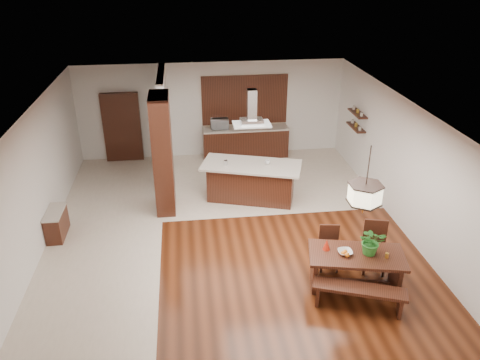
{
  "coord_description": "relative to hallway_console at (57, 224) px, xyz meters",
  "views": [
    {
      "loc": [
        -0.86,
        -9.18,
        5.78
      ],
      "look_at": [
        0.3,
        0.0,
        1.25
      ],
      "focal_mm": 35.0,
      "sensor_mm": 36.0,
      "label": 1
    }
  ],
  "objects": [
    {
      "name": "room_shell",
      "position": [
        3.81,
        -0.2,
        1.75
      ],
      "size": [
        9.0,
        9.04,
        2.92
      ],
      "color": "#39180A",
      "rests_on": "ground"
    },
    {
      "name": "tile_hallway",
      "position": [
        1.06,
        -0.2,
        -0.31
      ],
      "size": [
        2.5,
        9.0,
        0.01
      ],
      "primitive_type": "cube",
      "color": "beige",
      "rests_on": "ground"
    },
    {
      "name": "tile_kitchen",
      "position": [
        5.06,
        2.3,
        -0.31
      ],
      "size": [
        5.5,
        4.0,
        0.01
      ],
      "primitive_type": "cube",
      "color": "beige",
      "rests_on": "ground"
    },
    {
      "name": "soffit_band",
      "position": [
        3.81,
        -0.2,
        2.57
      ],
      "size": [
        8.0,
        9.0,
        0.02
      ],
      "primitive_type": "cube",
      "color": "#401B10",
      "rests_on": "room_shell"
    },
    {
      "name": "partition_pier",
      "position": [
        2.41,
        1.0,
        1.14
      ],
      "size": [
        0.45,
        1.0,
        2.9
      ],
      "primitive_type": "cube",
      "color": "black",
      "rests_on": "ground"
    },
    {
      "name": "partition_stub",
      "position": [
        2.41,
        3.1,
        1.14
      ],
      "size": [
        0.18,
        2.4,
        2.9
      ],
      "primitive_type": "cube",
      "color": "silver",
      "rests_on": "ground"
    },
    {
      "name": "hallway_console",
      "position": [
        0.0,
        0.0,
        0.0
      ],
      "size": [
        0.37,
        0.88,
        0.63
      ],
      "primitive_type": "cube",
      "color": "black",
      "rests_on": "ground"
    },
    {
      "name": "hallway_doorway",
      "position": [
        1.11,
        4.2,
        0.74
      ],
      "size": [
        1.1,
        0.2,
        2.1
      ],
      "primitive_type": "cube",
      "color": "black",
      "rests_on": "ground"
    },
    {
      "name": "rear_counter",
      "position": [
        4.81,
        4.0,
        0.16
      ],
      "size": [
        2.6,
        0.62,
        0.95
      ],
      "color": "black",
      "rests_on": "ground"
    },
    {
      "name": "kitchen_window",
      "position": [
        4.81,
        4.26,
        1.44
      ],
      "size": [
        2.6,
        0.08,
        1.5
      ],
      "primitive_type": "cube",
      "color": "olive",
      "rests_on": "room_shell"
    },
    {
      "name": "shelf_lower",
      "position": [
        7.68,
        2.4,
        1.08
      ],
      "size": [
        0.26,
        0.9,
        0.04
      ],
      "primitive_type": "cube",
      "color": "black",
      "rests_on": "room_shell"
    },
    {
      "name": "shelf_upper",
      "position": [
        7.68,
        2.4,
        1.49
      ],
      "size": [
        0.26,
        0.9,
        0.04
      ],
      "primitive_type": "cube",
      "color": "black",
      "rests_on": "room_shell"
    },
    {
      "name": "dining_table",
      "position": [
        6.01,
        -2.52,
        0.22
      ],
      "size": [
        1.91,
        1.24,
        0.73
      ],
      "rotation": [
        0.0,
        0.0,
        -0.22
      ],
      "color": "black",
      "rests_on": "ground"
    },
    {
      "name": "dining_bench",
      "position": [
        5.87,
        -3.14,
        -0.09
      ],
      "size": [
        1.66,
        0.9,
        0.46
      ],
      "primitive_type": null,
      "rotation": [
        0.0,
        0.0,
        -0.36
      ],
      "color": "black",
      "rests_on": "ground"
    },
    {
      "name": "dining_chair_left",
      "position": [
        5.7,
        -1.9,
        0.14
      ],
      "size": [
        0.45,
        0.45,
        0.9
      ],
      "primitive_type": null,
      "rotation": [
        0.0,
        0.0,
        -0.15
      ],
      "color": "black",
      "rests_on": "ground"
    },
    {
      "name": "dining_chair_right",
      "position": [
        6.55,
        -2.09,
        0.21
      ],
      "size": [
        0.57,
        0.57,
        1.05
      ],
      "primitive_type": null,
      "rotation": [
        0.0,
        0.0,
        -0.26
      ],
      "color": "black",
      "rests_on": "ground"
    },
    {
      "name": "pendant_lantern",
      "position": [
        6.01,
        -2.52,
        1.93
      ],
      "size": [
        0.64,
        0.64,
        1.31
      ],
      "primitive_type": null,
      "color": "#FEF3C2",
      "rests_on": "room_shell"
    },
    {
      "name": "foliage_plant",
      "position": [
        6.25,
        -2.54,
        0.69
      ],
      "size": [
        0.56,
        0.51,
        0.54
      ],
      "primitive_type": "imported",
      "rotation": [
        0.0,
        0.0,
        -0.22
      ],
      "color": "#297527",
      "rests_on": "dining_table"
    },
    {
      "name": "fruit_bowl",
      "position": [
        5.79,
        -2.49,
        0.45
      ],
      "size": [
        0.28,
        0.28,
        0.07
      ],
      "primitive_type": "imported",
      "rotation": [
        0.0,
        0.0,
        -0.04
      ],
      "color": "beige",
      "rests_on": "dining_table"
    },
    {
      "name": "napkin_cone",
      "position": [
        5.48,
        -2.31,
        0.53
      ],
      "size": [
        0.18,
        0.18,
        0.22
      ],
      "primitive_type": "cone",
      "rotation": [
        0.0,
        0.0,
        -0.41
      ],
      "color": "red",
      "rests_on": "dining_table"
    },
    {
      "name": "gold_ornament",
      "position": [
        6.51,
        -2.7,
        0.47
      ],
      "size": [
        0.08,
        0.08,
        0.1
      ],
      "primitive_type": "cylinder",
      "rotation": [
        0.0,
        0.0,
        0.19
      ],
      "color": "gold",
      "rests_on": "dining_table"
    },
    {
      "name": "kitchen_island",
      "position": [
        4.57,
        1.17,
        0.2
      ],
      "size": [
        2.66,
        1.77,
        1.01
      ],
      "rotation": [
        0.0,
        0.0,
        -0.31
      ],
      "color": "black",
      "rests_on": "ground"
    },
    {
      "name": "range_hood",
      "position": [
        4.57,
        1.18,
        2.15
      ],
      "size": [
        0.9,
        0.55,
        0.87
      ],
      "primitive_type": null,
      "color": "silver",
      "rests_on": "room_shell"
    },
    {
      "name": "island_cup",
      "position": [
        4.96,
        1.09,
        0.75
      ],
      "size": [
        0.13,
        0.13,
        0.1
      ],
      "primitive_type": "imported",
      "rotation": [
        0.0,
        0.0,
        -0.01
      ],
      "color": "silver",
      "rests_on": "kitchen_island"
    },
    {
      "name": "microwave",
      "position": [
        4.02,
        4.02,
        0.78
      ],
      "size": [
        0.54,
        0.37,
        0.29
      ],
      "primitive_type": "imported",
      "rotation": [
        0.0,
        0.0,
        0.02
      ],
      "color": "silver",
      "rests_on": "rear_counter"
    }
  ]
}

